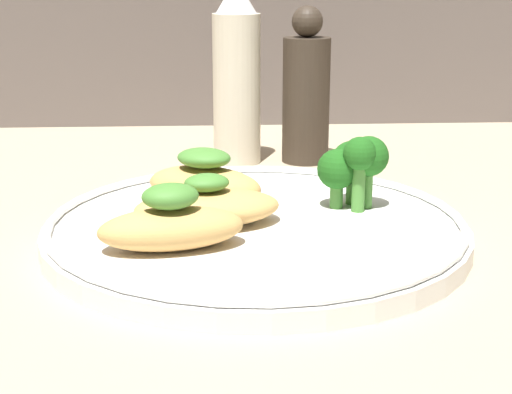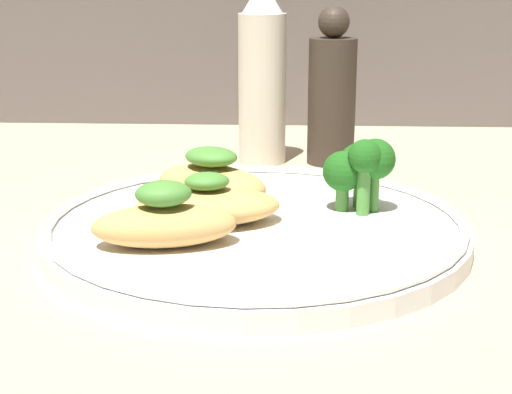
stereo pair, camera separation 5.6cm
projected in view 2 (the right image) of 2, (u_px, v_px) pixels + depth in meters
The scene contains 8 objects.
ground_plane at pixel (256, 248), 57.31cm from camera, with size 180.00×180.00×1.00cm, color tan.
plate at pixel (256, 229), 56.89cm from camera, with size 30.69×30.69×2.00cm.
grilled_meat_front at pixel (164, 221), 51.85cm from camera, with size 10.31×6.11×4.43cm.
grilled_meat_middle at pixel (207, 205), 56.54cm from camera, with size 11.33×7.46×3.75cm.
grilled_meat_back at pixel (212, 181), 61.38cm from camera, with size 10.69×8.80×4.44cm.
broccoli_bunch at pixel (360, 166), 58.97cm from camera, with size 5.43×4.96×5.76cm.
sauce_bottle at pixel (262, 77), 78.17cm from camera, with size 4.77×4.77×18.20cm.
pepper_grinder at pixel (332, 94), 78.32cm from camera, with size 4.78×4.78×15.68cm.
Camera 2 is at (2.56, -53.87, 19.25)cm, focal length 55.00 mm.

